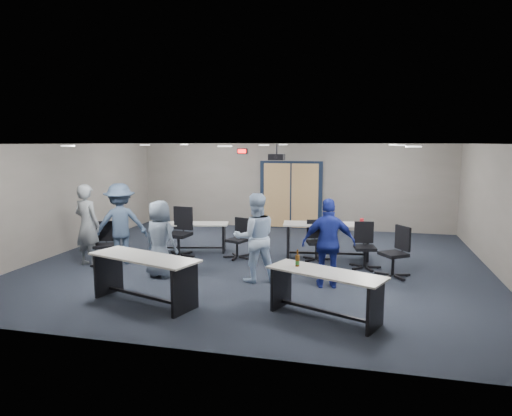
% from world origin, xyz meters
% --- Properties ---
extents(floor, '(10.00, 10.00, 0.00)m').
position_xyz_m(floor, '(0.00, 0.00, 0.00)').
color(floor, black).
rests_on(floor, ground).
extents(back_wall, '(10.00, 0.04, 2.70)m').
position_xyz_m(back_wall, '(0.00, 4.50, 1.35)').
color(back_wall, slate).
rests_on(back_wall, floor).
extents(front_wall, '(10.00, 0.04, 2.70)m').
position_xyz_m(front_wall, '(0.00, -4.50, 1.35)').
color(front_wall, slate).
rests_on(front_wall, floor).
extents(left_wall, '(0.04, 9.00, 2.70)m').
position_xyz_m(left_wall, '(-5.00, 0.00, 1.35)').
color(left_wall, slate).
rests_on(left_wall, floor).
extents(right_wall, '(0.04, 9.00, 2.70)m').
position_xyz_m(right_wall, '(5.00, 0.00, 1.35)').
color(right_wall, slate).
rests_on(right_wall, floor).
extents(ceiling, '(10.00, 9.00, 0.04)m').
position_xyz_m(ceiling, '(0.00, 0.00, 2.70)').
color(ceiling, white).
rests_on(ceiling, back_wall).
extents(double_door, '(2.00, 0.07, 2.20)m').
position_xyz_m(double_door, '(0.00, 4.46, 1.05)').
color(double_door, black).
rests_on(double_door, back_wall).
extents(exit_sign, '(0.32, 0.07, 0.18)m').
position_xyz_m(exit_sign, '(-1.60, 4.44, 2.45)').
color(exit_sign, black).
rests_on(exit_sign, back_wall).
extents(ceiling_projector, '(0.35, 0.32, 0.37)m').
position_xyz_m(ceiling_projector, '(0.30, 0.50, 2.40)').
color(ceiling_projector, black).
rests_on(ceiling_projector, ceiling).
extents(ceiling_can_lights, '(6.24, 5.74, 0.02)m').
position_xyz_m(ceiling_can_lights, '(0.00, 0.25, 2.67)').
color(ceiling_can_lights, white).
rests_on(ceiling_can_lights, ceiling).
extents(table_front_left, '(2.13, 1.26, 0.82)m').
position_xyz_m(table_front_left, '(-1.32, -2.97, 0.56)').
color(table_front_left, beige).
rests_on(table_front_left, floor).
extents(table_front_right, '(1.94, 1.29, 1.03)m').
position_xyz_m(table_front_right, '(1.75, -2.94, 0.52)').
color(table_front_right, beige).
rests_on(table_front_right, floor).
extents(table_back_left, '(1.88, 0.99, 0.73)m').
position_xyz_m(table_back_left, '(-1.89, 0.71, 0.50)').
color(table_back_left, beige).
rests_on(table_back_left, floor).
extents(table_back_right, '(2.13, 0.94, 0.97)m').
position_xyz_m(table_back_right, '(1.47, 0.84, 0.57)').
color(table_back_right, beige).
rests_on(table_back_right, floor).
extents(chair_back_a, '(0.84, 0.84, 1.19)m').
position_xyz_m(chair_back_a, '(-2.01, 0.10, 0.60)').
color(chair_back_a, black).
rests_on(chair_back_a, floor).
extents(chair_back_b, '(0.77, 0.77, 0.95)m').
position_xyz_m(chair_back_b, '(-0.61, 0.32, 0.48)').
color(chair_back_b, black).
rests_on(chair_back_b, floor).
extents(chair_back_c, '(0.73, 0.73, 0.93)m').
position_xyz_m(chair_back_c, '(1.24, 0.55, 0.47)').
color(chair_back_c, black).
rests_on(chair_back_c, floor).
extents(chair_back_d, '(0.74, 0.74, 1.01)m').
position_xyz_m(chair_back_d, '(2.35, 0.11, 0.50)').
color(chair_back_d, black).
rests_on(chair_back_d, floor).
extents(chair_loose_left, '(0.78, 0.78, 0.97)m').
position_xyz_m(chair_loose_left, '(-3.33, -0.96, 0.48)').
color(chair_loose_left, black).
rests_on(chair_loose_left, floor).
extents(chair_loose_right, '(0.92, 0.92, 1.05)m').
position_xyz_m(chair_loose_right, '(2.91, -0.40, 0.52)').
color(chair_loose_right, black).
rests_on(chair_loose_right, floor).
extents(person_gray, '(0.75, 0.58, 1.83)m').
position_xyz_m(person_gray, '(-3.67, -1.06, 0.92)').
color(person_gray, gray).
rests_on(person_gray, floor).
extents(person_plaid, '(0.88, 0.70, 1.58)m').
position_xyz_m(person_plaid, '(-1.73, -1.47, 0.79)').
color(person_plaid, slate).
rests_on(person_plaid, floor).
extents(person_lightblue, '(1.06, 0.96, 1.76)m').
position_xyz_m(person_lightblue, '(0.23, -1.32, 0.88)').
color(person_lightblue, '#C0DCFF').
rests_on(person_lightblue, floor).
extents(person_navy, '(1.06, 0.59, 1.70)m').
position_xyz_m(person_navy, '(1.67, -1.36, 0.85)').
color(person_navy, navy).
rests_on(person_navy, floor).
extents(person_back, '(1.36, 1.21, 1.83)m').
position_xyz_m(person_back, '(-3.04, -0.74, 0.91)').
color(person_back, '#3A4D68').
rests_on(person_back, floor).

